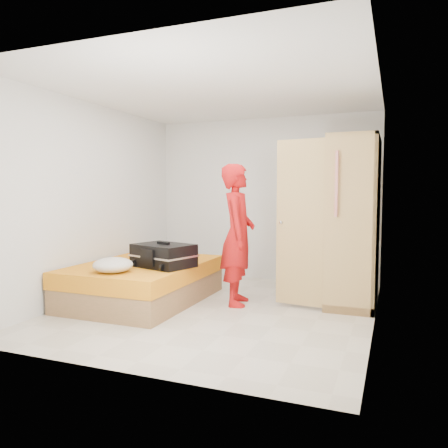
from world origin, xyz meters
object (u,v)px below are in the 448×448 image
at_px(wardrobe, 350,226).
at_px(person, 238,235).
at_px(suitcase, 163,255).
at_px(bed, 144,282).
at_px(round_cushion, 113,265).

height_order(wardrobe, person, wardrobe).
relative_size(wardrobe, suitcase, 2.49).
distance_m(bed, wardrobe, 2.74).
xyz_separation_m(person, suitcase, (-0.82, -0.45, -0.25)).
relative_size(wardrobe, round_cushion, 4.59).
relative_size(person, suitcase, 2.10).
bearing_deg(wardrobe, suitcase, -155.09).
distance_m(bed, suitcase, 0.56).
relative_size(suitcase, round_cushion, 1.84).
relative_size(bed, suitcase, 2.40).
xyz_separation_m(bed, round_cushion, (0.03, -0.70, 0.34)).
height_order(bed, wardrobe, wardrobe).
bearing_deg(wardrobe, round_cushion, -148.08).
height_order(person, suitcase, person).
bearing_deg(round_cushion, person, 40.84).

